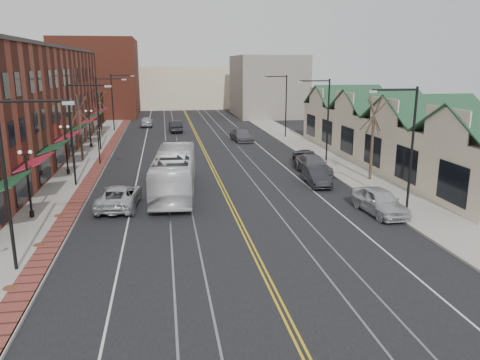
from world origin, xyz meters
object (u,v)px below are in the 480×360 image
object	(u,v)px
parked_car_c	(313,165)
transit_bus	(175,172)
parked_car_d	(308,158)
parked_car_a	(380,201)
parked_car_b	(317,176)
parked_suv	(119,196)

from	to	relation	value
parked_car_c	transit_bus	bearing A→B (deg)	-160.58
transit_bus	parked_car_d	distance (m)	15.36
transit_bus	parked_car_a	size ratio (longest dim) A/B	2.40
parked_car_b	parked_car_d	bearing A→B (deg)	82.75
parked_car_b	parked_car_c	bearing A→B (deg)	81.08
parked_suv	parked_car_d	bearing A→B (deg)	-141.62
parked_suv	parked_car_a	size ratio (longest dim) A/B	1.13
parked_car_c	parked_car_d	bearing A→B (deg)	78.53
transit_bus	parked_car_a	distance (m)	14.84
transit_bus	parked_car_c	distance (m)	13.23
transit_bus	parked_car_b	world-z (taller)	transit_bus
parked_suv	transit_bus	bearing A→B (deg)	-138.15
parked_car_a	parked_car_c	size ratio (longest dim) A/B	0.90
transit_bus	parked_car_b	bearing A→B (deg)	-171.50
parked_car_a	parked_car_d	distance (m)	15.32
parked_suv	parked_car_a	bearing A→B (deg)	170.92
transit_bus	parked_car_b	distance (m)	11.43
parked_suv	parked_car_b	xyz separation A→B (m)	(15.22, 3.66, -0.06)
parked_suv	parked_car_d	world-z (taller)	parked_suv
parked_car_b	transit_bus	bearing A→B (deg)	-171.72
transit_bus	parked_car_d	size ratio (longest dim) A/B	2.73
parked_suv	parked_car_a	world-z (taller)	parked_car_a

